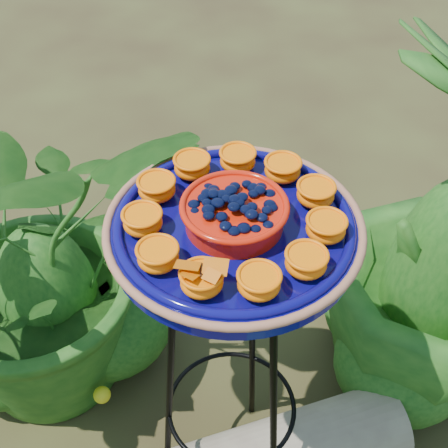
% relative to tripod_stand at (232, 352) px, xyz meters
% --- Properties ---
extents(tripod_stand, '(0.41, 0.41, 0.89)m').
position_rel_tripod_stand_xyz_m(tripod_stand, '(0.00, 0.00, 0.00)').
color(tripod_stand, black).
rests_on(tripod_stand, ground).
extents(feeder_dish, '(0.57, 0.57, 0.11)m').
position_rel_tripod_stand_xyz_m(feeder_dish, '(-0.00, -0.00, 0.39)').
color(feeder_dish, '#090758').
rests_on(feeder_dish, tripod_stand).
extents(shrub_back_left, '(1.14, 1.10, 0.97)m').
position_rel_tripod_stand_xyz_m(shrub_back_left, '(-0.54, 0.32, -0.05)').
color(shrub_back_left, '#154612').
rests_on(shrub_back_left, ground).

